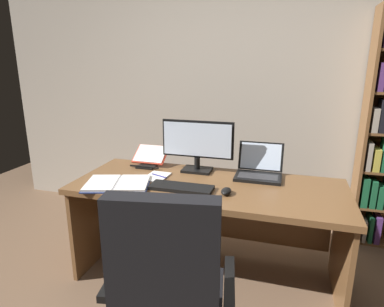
# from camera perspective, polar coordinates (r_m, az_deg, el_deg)

# --- Properties ---
(wall_back) EXTENTS (5.29, 0.12, 2.71)m
(wall_back) POSITION_cam_1_polar(r_m,az_deg,el_deg) (3.20, 10.88, 12.20)
(wall_back) COLOR #A89E8E
(wall_back) RESTS_ON ground
(desk) EXTENTS (1.85, 0.75, 0.72)m
(desk) POSITION_cam_1_polar(r_m,az_deg,el_deg) (2.43, 3.16, -8.73)
(desk) COLOR brown
(desk) RESTS_ON ground
(office_chair) EXTENTS (0.67, 0.60, 1.02)m
(office_chair) POSITION_cam_1_polar(r_m,az_deg,el_deg) (1.71, -4.02, -24.47)
(office_chair) COLOR black
(office_chair) RESTS_ON ground
(monitor) EXTENTS (0.55, 0.16, 0.39)m
(monitor) POSITION_cam_1_polar(r_m,az_deg,el_deg) (2.49, 0.94, 1.40)
(monitor) COLOR black
(monitor) RESTS_ON desk
(laptop) EXTENTS (0.33, 0.30, 0.23)m
(laptop) POSITION_cam_1_polar(r_m,az_deg,el_deg) (2.46, 11.48, -2.80)
(laptop) COLOR black
(laptop) RESTS_ON desk
(keyboard) EXTENTS (0.42, 0.15, 0.02)m
(keyboard) POSITION_cam_1_polar(r_m,az_deg,el_deg) (2.19, -1.87, -5.89)
(keyboard) COLOR black
(keyboard) RESTS_ON desk
(computer_mouse) EXTENTS (0.06, 0.10, 0.04)m
(computer_mouse) POSITION_cam_1_polar(r_m,az_deg,el_deg) (2.12, 5.92, -6.50)
(computer_mouse) COLOR black
(computer_mouse) RESTS_ON desk
(reading_stand_with_book) EXTENTS (0.27, 0.24, 0.14)m
(reading_stand_with_book) POSITION_cam_1_polar(r_m,az_deg,el_deg) (2.70, -7.29, -0.54)
(reading_stand_with_book) COLOR black
(reading_stand_with_book) RESTS_ON desk
(open_binder) EXTENTS (0.50, 0.42, 0.02)m
(open_binder) POSITION_cam_1_polar(r_m,az_deg,el_deg) (2.31, -12.73, -5.06)
(open_binder) COLOR navy
(open_binder) RESTS_ON desk
(notepad) EXTENTS (0.16, 0.22, 0.01)m
(notepad) POSITION_cam_1_polar(r_m,az_deg,el_deg) (2.42, -6.11, -3.99)
(notepad) COLOR silver
(notepad) RESTS_ON desk
(pen) EXTENTS (0.13, 0.06, 0.01)m
(pen) POSITION_cam_1_polar(r_m,az_deg,el_deg) (2.41, -5.67, -3.84)
(pen) COLOR navy
(pen) RESTS_ON notepad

